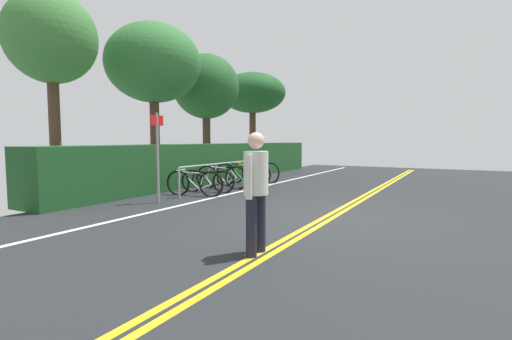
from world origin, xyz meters
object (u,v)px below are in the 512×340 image
object	(u,v)px
bicycle_0	(194,183)
bicycle_4	(248,173)
pedestrian	(256,185)
bicycle_5	(260,172)
sign_post_near	(157,149)
tree_near_left	(51,40)
tree_extra	(253,94)
bicycle_3	(240,175)
tree_mid	(153,64)
bicycle_2	(222,177)
tree_far_right	(206,87)
bicycle_1	(208,181)
bike_rack	(230,168)

from	to	relation	value
bicycle_0	bicycle_4	size ratio (longest dim) A/B	0.94
pedestrian	bicycle_5	bearing A→B (deg)	28.17
sign_post_near	tree_near_left	distance (m)	4.01
tree_near_left	tree_extra	xyz separation A→B (m)	(10.85, 0.35, -0.15)
bicycle_3	tree_mid	xyz separation A→B (m)	(-1.06, 2.59, 3.55)
sign_post_near	bicycle_3	bearing A→B (deg)	-1.31
bicycle_0	bicycle_3	size ratio (longest dim) A/B	0.90
pedestrian	bicycle_3	bearing A→B (deg)	33.39
bicycle_2	sign_post_near	size ratio (longest dim) A/B	0.79
tree_mid	bicycle_2	bearing A→B (deg)	-81.46
tree_extra	tree_mid	bearing A→B (deg)	-174.75
sign_post_near	tree_far_right	world-z (taller)	tree_far_right
tree_near_left	tree_mid	world-z (taller)	tree_mid
pedestrian	sign_post_near	size ratio (longest dim) A/B	0.75
tree_near_left	tree_mid	xyz separation A→B (m)	(3.18, -0.36, -0.08)
bicycle_3	bicycle_4	size ratio (longest dim) A/B	1.05
bicycle_2	sign_post_near	bearing A→B (deg)	-177.29
bicycle_1	tree_mid	size ratio (longest dim) A/B	0.31
bicycle_1	tree_extra	size ratio (longest dim) A/B	0.33
bicycle_2	bicycle_5	size ratio (longest dim) A/B	0.97
bicycle_2	tree_far_right	xyz separation A→B (m)	(2.79, 2.63, 3.23)
bike_rack	bicycle_3	xyz separation A→B (m)	(0.37, -0.11, -0.24)
bicycle_3	tree_near_left	distance (m)	6.31
bicycle_1	tree_far_right	xyz separation A→B (m)	(3.61, 2.71, 3.27)
bicycle_4	sign_post_near	xyz separation A→B (m)	(-4.40, -0.10, 0.94)
bicycle_1	tree_far_right	size ratio (longest dim) A/B	0.33
bike_rack	tree_near_left	size ratio (longest dim) A/B	0.94
tree_extra	bike_rack	bearing A→B (deg)	-155.48
tree_mid	bicycle_5	bearing A→B (deg)	-42.74
bicycle_2	sign_post_near	world-z (taller)	sign_post_near
bike_rack	bicycle_5	world-z (taller)	bike_rack
pedestrian	bicycle_1	bearing A→B (deg)	42.54
bicycle_4	tree_near_left	xyz separation A→B (m)	(-5.08, 2.76, 3.66)
bicycle_4	tree_extra	xyz separation A→B (m)	(5.77, 3.11, 3.51)
bicycle_3	bicycle_4	world-z (taller)	bicycle_3
tree_mid	tree_extra	xyz separation A→B (m)	(7.68, 0.71, -0.07)
bicycle_1	tree_mid	world-z (taller)	tree_mid
bicycle_1	pedestrian	distance (m)	6.01
bicycle_1	bicycle_2	distance (m)	0.83
tree_near_left	bicycle_3	bearing A→B (deg)	-34.82
bicycle_3	tree_near_left	world-z (taller)	tree_near_left
sign_post_near	tree_extra	distance (m)	10.97
bicycle_3	bicycle_4	distance (m)	0.87
bicycle_5	tree_near_left	bearing A→B (deg)	154.26
bicycle_4	sign_post_near	distance (m)	4.50
bicycle_2	tree_near_left	bearing A→B (deg)	142.33
bicycle_1	tree_near_left	bearing A→B (deg)	133.99
bicycle_4	tree_extra	distance (m)	7.43
bicycle_2	tree_mid	bearing A→B (deg)	98.54
bicycle_0	bicycle_4	distance (m)	3.10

